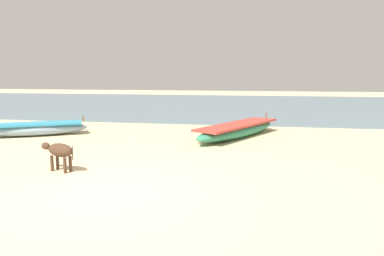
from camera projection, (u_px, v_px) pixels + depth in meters
The scene contains 5 objects.
ground at pixel (106, 194), 6.31m from camera, with size 80.00×80.00×0.00m, color beige.
sea_water at pixel (219, 104), 24.71m from camera, with size 60.00×20.00×0.08m, color slate.
fishing_boat_0 at pixel (37, 129), 12.30m from camera, with size 3.37×2.45×0.64m.
fishing_boat_1 at pixel (238, 130), 12.03m from camera, with size 2.93×4.49×0.66m.
calf_near_dark at pixel (59, 151), 7.74m from camera, with size 0.94×0.48×0.62m.
Camera 1 is at (2.58, -5.69, 2.10)m, focal length 33.34 mm.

